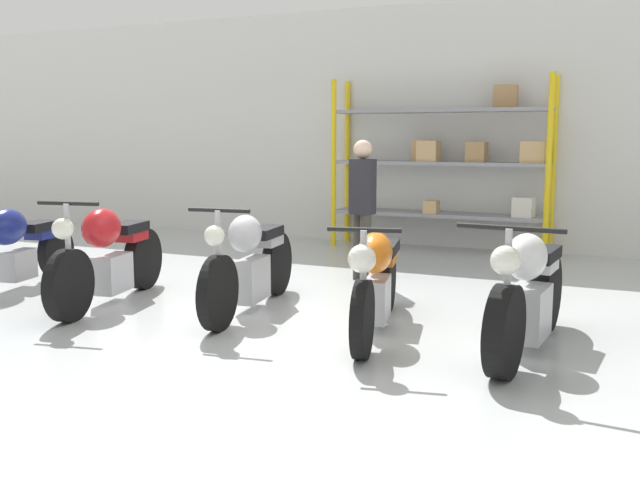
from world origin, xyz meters
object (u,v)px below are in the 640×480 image
Objects in this scene: shelving_rack at (450,161)px; person_browsing at (362,199)px; motorcycle_red at (108,255)px; motorcycle_orange at (376,278)px; motorcycle_blue at (13,245)px; motorcycle_white at (528,295)px; motorcycle_silver at (250,262)px.

person_browsing is at bearing -98.07° from shelving_rack.
motorcycle_red reaches higher than motorcycle_orange.
motorcycle_blue is 1.00× the size of motorcycle_red.
motorcycle_white is at bearing 79.99° from motorcycle_red.
person_browsing reaches higher than motorcycle_white.
motorcycle_silver is 2.62m from motorcycle_white.
shelving_rack is 2.63m from person_browsing.
shelving_rack is at bearing 130.68° from motorcycle_blue.
motorcycle_silver is (-0.84, -4.34, -0.83)m from shelving_rack.
motorcycle_red is 4.04m from motorcycle_white.
motorcycle_red is (-2.27, -4.66, -0.82)m from shelving_rack.
shelving_rack reaches higher than motorcycle_red.
motorcycle_white is (1.26, -0.05, -0.02)m from motorcycle_orange.
motorcycle_blue is 1.28× the size of person_browsing.
motorcycle_orange is at bearing 79.66° from motorcycle_blue.
shelving_rack is at bearing -154.27° from motorcycle_white.
motorcycle_blue is 3.88m from person_browsing.
motorcycle_blue is 5.43m from motorcycle_white.
shelving_rack is at bearing 174.60° from motorcycle_orange.
motorcycle_red is 1.47m from motorcycle_silver.
motorcycle_red is at bearing -99.47° from motorcycle_orange.
motorcycle_white is (5.43, -0.02, -0.04)m from motorcycle_blue.
motorcycle_white is at bearing -68.90° from shelving_rack.
shelving_rack is 1.53× the size of motorcycle_red.
motorcycle_red reaches higher than motorcycle_blue.
motorcycle_white is (2.61, -0.26, -0.02)m from motorcycle_silver.
shelving_rack is 1.54× the size of motorcycle_white.
motorcycle_blue is at bearing -15.07° from person_browsing.
person_browsing is at bearing 126.75° from motorcycle_red.
motorcycle_red is at bearing 1.20° from person_browsing.
motorcycle_red is at bearing -84.46° from motorcycle_white.
motorcycle_silver is at bearing 84.14° from motorcycle_blue.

